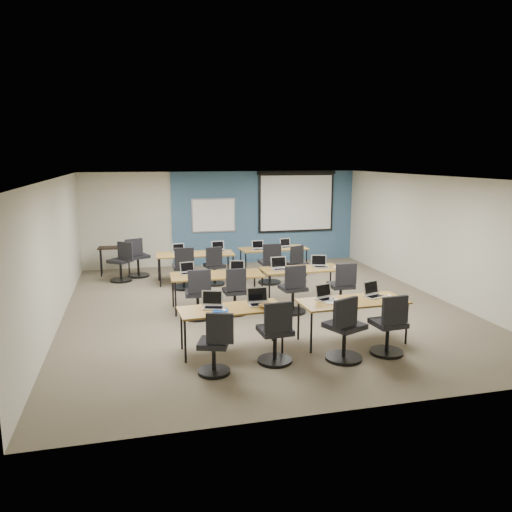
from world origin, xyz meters
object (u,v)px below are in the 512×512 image
object	(u,v)px
laptop_2	(325,296)
utility_table	(114,251)
projector_screen	(296,199)
task_chair_0	(215,349)
laptop_8	(179,251)
task_chair_10	(270,267)
laptop_7	(320,264)
spare_chair_b	(122,265)
task_chair_9	(215,269)
task_chair_8	(184,272)
training_table_mid_right	(301,271)
laptop_0	(213,304)
laptop_1	(259,300)
whiteboard	(214,215)
laptop_3	(373,293)
task_chair_3	(389,330)
laptop_4	(188,271)
laptop_6	(280,266)
laptop_5	(238,269)
laptop_9	(218,249)
laptop_11	(286,245)
task_chair_6	(293,293)
training_table_back_right	(273,250)
task_chair_11	(297,267)
task_chair_1	(276,337)
laptop_10	(258,247)
task_chair_5	(235,295)
task_chair_7	(342,290)
training_table_mid_left	(217,276)
training_table_back_left	(195,255)
spare_chair_a	(137,261)
task_chair_2	(344,334)
task_chair_4	(198,298)
training_table_front_right	(353,303)
training_table_front_left	(231,311)

from	to	relation	value
laptop_2	utility_table	xyz separation A→B (m)	(-3.63, 5.95, -0.15)
projector_screen	task_chair_0	xyz separation A→B (m)	(-3.69, -7.47, -1.49)
laptop_8	task_chair_10	bearing A→B (deg)	-26.13
laptop_7	task_chair_10	distance (m)	1.77
spare_chair_b	task_chair_9	bearing A→B (deg)	15.85
task_chair_8	spare_chair_b	size ratio (longest dim) A/B	1.00
task_chair_8	task_chair_9	bearing A→B (deg)	14.16
training_table_mid_right	laptop_0	bearing A→B (deg)	-134.92
laptop_1	laptop_7	xyz separation A→B (m)	(2.00, 2.42, -0.00)
whiteboard	laptop_3	xyz separation A→B (m)	(1.73, -6.59, -0.66)
task_chair_3	laptop_4	bearing A→B (deg)	125.15
whiteboard	laptop_6	world-z (taller)	whiteboard
laptop_3	laptop_5	bearing A→B (deg)	109.66
laptop_1	laptop_9	world-z (taller)	laptop_1
training_table_mid_right	laptop_11	world-z (taller)	laptop_11
laptop_2	task_chair_6	bearing A→B (deg)	74.82
training_table_back_right	task_chair_9	distance (m)	1.86
training_table_back_right	laptop_11	distance (m)	0.37
laptop_0	task_chair_6	bearing A→B (deg)	57.82
laptop_11	task_chair_11	size ratio (longest dim) A/B	0.32
task_chair_10	utility_table	distance (m)	4.26
task_chair_1	laptop_10	distance (m)	5.66
utility_table	laptop_4	bearing A→B (deg)	-62.66
laptop_5	task_chair_5	size ratio (longest dim) A/B	0.31
projector_screen	task_chair_11	world-z (taller)	projector_screen
whiteboard	laptop_7	xyz separation A→B (m)	(1.68, -4.16, -0.66)
laptop_3	task_chair_7	world-z (taller)	task_chair_7
task_chair_3	task_chair_5	size ratio (longest dim) A/B	1.04
training_table_mid_left	training_table_back_left	xyz separation A→B (m)	(-0.15, 2.37, 0.00)
task_chair_3	task_chair_6	xyz separation A→B (m)	(-0.80, 2.42, 0.00)
laptop_2	spare_chair_a	bearing A→B (deg)	101.89
training_table_back_left	laptop_9	size ratio (longest dim) A/B	5.90
task_chair_0	task_chair_2	bearing A→B (deg)	19.64
task_chair_2	task_chair_4	world-z (taller)	task_chair_2
task_chair_0	laptop_11	xyz separation A→B (m)	(2.87, 5.84, 0.39)
laptop_11	training_table_front_right	bearing A→B (deg)	-106.78
laptop_1	task_chair_10	xyz separation A→B (m)	(1.31, 4.01, -0.37)
training_table_front_left	spare_chair_a	distance (m)	5.81
task_chair_0	task_chair_10	bearing A→B (deg)	85.24
task_chair_2	laptop_3	xyz separation A→B (m)	(0.91, 0.88, 0.36)
task_chair_2	laptop_10	world-z (taller)	task_chair_2
laptop_5	task_chair_8	size ratio (longest dim) A/B	0.30
task_chair_6	laptop_8	xyz separation A→B (m)	(-1.98, 3.25, 0.37)
training_table_front_left	training_table_mid_right	distance (m)	3.20
laptop_8	task_chair_9	xyz separation A→B (m)	(0.80, -0.63, -0.39)
task_chair_10	task_chair_5	bearing A→B (deg)	-122.35
task_chair_11	training_table_mid_left	bearing A→B (deg)	-165.13
training_table_back_right	laptop_2	bearing A→B (deg)	-98.68
projector_screen	task_chair_1	size ratio (longest dim) A/B	2.37
laptop_0	laptop_9	size ratio (longest dim) A/B	1.05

